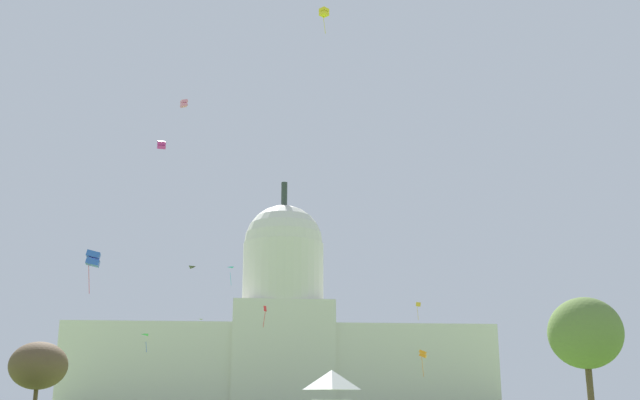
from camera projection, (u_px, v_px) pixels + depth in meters
name	position (u px, v px, depth m)	size (l,w,h in m)	color
capitol_building	(282.00, 339.00, 209.80)	(118.55, 23.88, 64.92)	silver
event_tent	(332.00, 394.00, 91.95)	(5.82, 6.82, 6.04)	white
tree_east_far	(585.00, 333.00, 75.43)	(9.98, 10.14, 12.71)	brown
tree_west_mid	(38.00, 366.00, 111.76)	(11.39, 12.35, 10.92)	brown
kite_cyan_mid	(232.00, 271.00, 145.55)	(1.39, 1.30, 3.15)	#33BCDB
kite_green_low	(148.00, 339.00, 127.46)	(1.60, 1.56, 2.49)	green
kite_yellow_high	(324.00, 12.00, 106.77)	(1.52, 1.52, 4.04)	yellow
kite_black_low	(188.00, 268.00, 83.56)	(1.07, 1.58, 0.28)	black
kite_orange_low	(423.00, 354.00, 125.52)	(1.54, 1.49, 4.49)	orange
kite_pink_high	(184.00, 103.00, 120.46)	(1.37, 1.32, 1.36)	pink
kite_gold_mid	(418.00, 306.00, 157.42)	(1.10, 0.38, 3.86)	gold
kite_white_mid	(198.00, 320.00, 177.52)	(1.40, 1.57, 0.25)	white
kite_turquoise_low	(604.00, 317.00, 84.96)	(0.78, 0.76, 2.55)	teal
kite_magenta_mid	(161.00, 145.00, 95.98)	(1.25, 1.32, 1.37)	#D1339E
kite_red_low	(265.00, 311.00, 119.33)	(0.58, 0.59, 3.47)	red
kite_blue_low	(93.00, 259.00, 61.77)	(1.28, 1.21, 3.60)	blue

